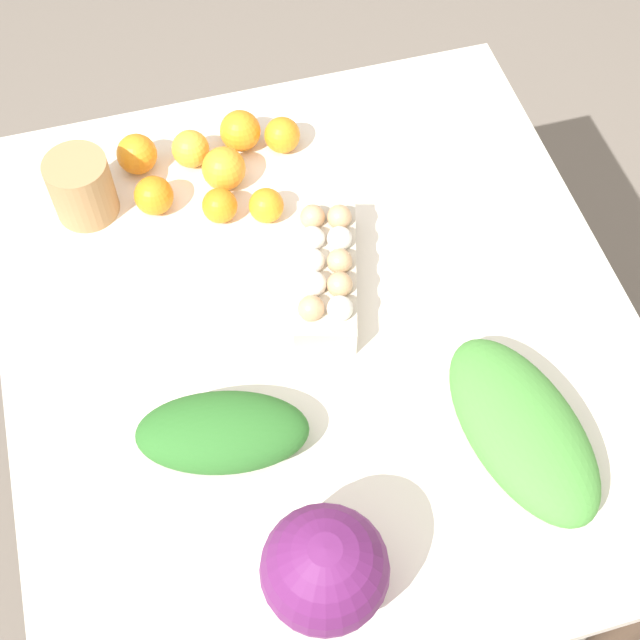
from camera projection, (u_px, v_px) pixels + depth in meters
name	position (u px, v px, depth m)	size (l,w,h in m)	color
ground_plane	(320.00, 491.00, 2.15)	(8.00, 8.00, 0.00)	#70665B
dining_table	(320.00, 355.00, 1.59)	(1.17, 1.06, 0.76)	silver
cabbage_purple	(325.00, 569.00, 1.20)	(0.18, 0.18, 0.18)	#601E5B
egg_carton	(326.00, 271.00, 1.52)	(0.30, 0.18, 0.09)	beige
paper_bag	(82.00, 187.00, 1.59)	(0.11, 0.11, 0.12)	#A87F51
greens_bunch_dandelion	(522.00, 428.00, 1.36)	(0.34, 0.17, 0.09)	#4C933D
greens_bunch_beet_tops	(222.00, 432.00, 1.36)	(0.27, 0.14, 0.08)	#2D6B28
orange_0	(190.00, 149.00, 1.68)	(0.07, 0.07, 0.07)	#F9A833
orange_1	(224.00, 169.00, 1.64)	(0.08, 0.08, 0.08)	orange
orange_2	(266.00, 206.00, 1.61)	(0.06, 0.06, 0.06)	orange
orange_3	(240.00, 131.00, 1.70)	(0.08, 0.08, 0.08)	orange
orange_4	(154.00, 196.00, 1.62)	(0.07, 0.07, 0.07)	orange
orange_5	(220.00, 206.00, 1.61)	(0.06, 0.06, 0.06)	orange
orange_6	(282.00, 135.00, 1.70)	(0.07, 0.07, 0.07)	orange
orange_7	(137.00, 154.00, 1.67)	(0.08, 0.08, 0.08)	orange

